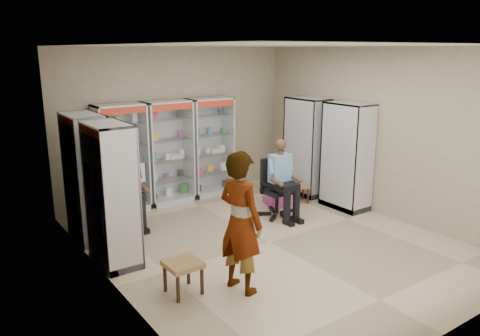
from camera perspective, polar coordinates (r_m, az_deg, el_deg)
floor at (r=7.47m, az=3.57°, el=-9.00°), size 6.00×6.00×0.00m
room_shell at (r=6.93m, az=3.83°, el=6.13°), size 5.02×6.02×3.01m
cabinet_back_left at (r=8.84m, az=-14.22°, el=1.10°), size 0.90×0.50×2.00m
cabinet_back_mid at (r=9.20m, az=-8.70°, el=1.89°), size 0.90×0.50×2.00m
cabinet_back_right at (r=9.65m, az=-3.64°, el=2.61°), size 0.90×0.50×2.00m
cabinet_right_far at (r=9.73m, az=8.11°, el=2.59°), size 0.90×0.50×2.00m
cabinet_right_near at (r=8.98m, az=12.88°, el=1.39°), size 0.90×0.50×2.00m
cabinet_left_far at (r=7.69m, az=-18.17°, el=-1.12°), size 0.90×0.50×2.00m
cabinet_left_near at (r=6.68m, az=-15.37°, el=-3.20°), size 0.90×0.50×2.00m
wooden_chair at (r=8.23m, az=-13.78°, el=-3.67°), size 0.42×0.42×0.94m
seated_customer at (r=8.13m, az=-13.73°, el=-2.42°), size 0.44×0.60×1.34m
office_chair at (r=8.42m, az=4.55°, el=-2.46°), size 0.59×0.59×1.06m
seated_shopkeeper at (r=8.34m, az=4.79°, el=-1.59°), size 0.46×0.63×1.35m
pink_trunk at (r=9.12m, az=4.76°, el=-3.05°), size 0.61×0.59×0.47m
tea_glass at (r=9.00m, az=4.69°, el=-1.37°), size 0.07×0.07×0.11m
woven_stool_a at (r=9.35m, az=7.16°, el=-3.05°), size 0.47×0.47×0.36m
woven_stool_b at (r=5.98m, az=-6.93°, el=-13.08°), size 0.43×0.43×0.42m
standing_man at (r=5.75m, az=0.05°, el=-6.64°), size 0.55×0.72×1.79m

